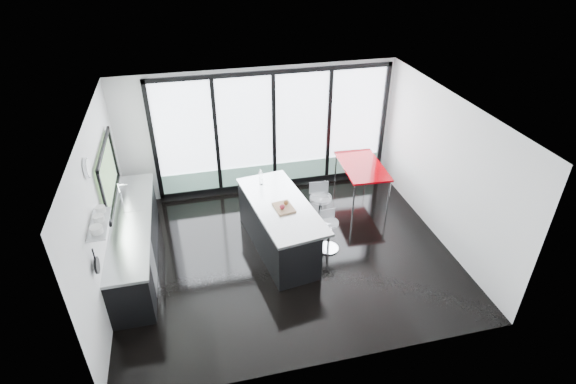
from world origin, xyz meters
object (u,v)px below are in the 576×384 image
object	(u,v)px
bar_stool_near	(329,235)
bar_stool_far	(320,213)
red_table	(361,181)
island	(277,226)

from	to	relation	value
bar_stool_near	bar_stool_far	distance (m)	0.63
bar_stool_far	red_table	bearing A→B (deg)	41.46
island	bar_stool_near	distance (m)	0.98
bar_stool_near	red_table	distance (m)	2.04
island	bar_stool_near	bearing A→B (deg)	-17.40
red_table	bar_stool_near	bearing A→B (deg)	-127.93
island	bar_stool_near	xyz separation A→B (m)	(0.92, -0.29, -0.17)
island	bar_stool_far	world-z (taller)	island
island	bar_stool_near	size ratio (longest dim) A/B	3.93
bar_stool_far	red_table	distance (m)	1.58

